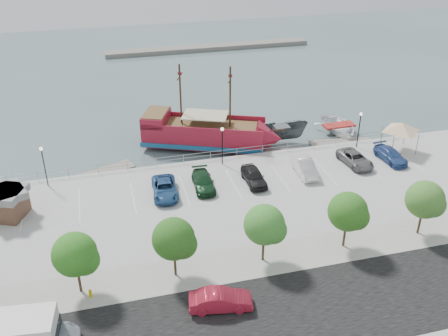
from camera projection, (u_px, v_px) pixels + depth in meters
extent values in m
plane|color=#485A5C|center=(239.00, 203.00, 48.81)|extent=(160.00, 160.00, 0.00)
cube|color=black|center=(304.00, 311.00, 34.75)|extent=(100.00, 8.00, 0.04)
cube|color=gray|center=(274.00, 258.00, 39.84)|extent=(100.00, 4.00, 0.05)
cylinder|color=gray|center=(219.00, 151.00, 54.50)|extent=(50.00, 0.06, 0.06)
cylinder|color=gray|center=(219.00, 154.00, 54.69)|extent=(50.00, 0.06, 0.06)
cube|color=slate|center=(209.00, 48.00, 97.55)|extent=(40.00, 3.00, 0.80)
cube|color=maroon|center=(204.00, 134.00, 58.93)|extent=(14.71, 9.59, 2.29)
cube|color=#16507E|center=(204.00, 140.00, 59.29)|extent=(15.06, 9.94, 0.53)
cone|color=maroon|center=(270.00, 138.00, 57.95)|extent=(4.26, 5.00, 4.23)
cube|color=maroon|center=(156.00, 118.00, 58.80)|extent=(4.16, 5.10, 1.24)
cube|color=brown|center=(156.00, 113.00, 58.49)|extent=(3.86, 4.70, 0.11)
cube|color=brown|center=(208.00, 125.00, 58.30)|extent=(12.07, 8.07, 0.13)
cube|color=maroon|center=(207.00, 116.00, 60.07)|extent=(13.05, 5.70, 0.62)
cube|color=maroon|center=(200.00, 130.00, 56.39)|extent=(13.05, 5.70, 0.62)
cylinder|color=#382111|center=(230.00, 98.00, 56.26)|extent=(0.28, 0.28, 7.23)
cylinder|color=#382111|center=(180.00, 95.00, 56.98)|extent=(0.28, 0.28, 7.23)
cylinder|color=#382111|center=(230.00, 79.00, 55.20)|extent=(1.15, 2.48, 0.12)
cylinder|color=#382111|center=(180.00, 76.00, 55.92)|extent=(1.15, 2.48, 0.12)
cube|color=beige|center=(205.00, 115.00, 57.72)|extent=(6.02, 5.09, 0.11)
cylinder|color=#382111|center=(275.00, 130.00, 57.37)|extent=(2.08, 0.99, 0.52)
imported|color=#3F4448|center=(281.00, 134.00, 60.10)|extent=(6.60, 3.33, 2.44)
imported|color=white|center=(338.00, 128.00, 62.89)|extent=(5.04, 6.88, 1.39)
cube|color=gray|center=(103.00, 173.00, 53.68)|extent=(7.20, 4.49, 0.40)
cube|color=gray|center=(275.00, 152.00, 58.14)|extent=(6.70, 2.83, 0.37)
cube|color=gray|center=(341.00, 144.00, 60.02)|extent=(7.79, 3.20, 0.43)
cube|color=brown|center=(7.00, 206.00, 44.57)|extent=(3.78, 3.78, 2.12)
cube|color=slate|center=(4.00, 194.00, 43.94)|extent=(4.28, 4.28, 0.67)
cylinder|color=slate|center=(381.00, 136.00, 57.24)|extent=(0.09, 0.09, 2.43)
cylinder|color=slate|center=(405.00, 134.00, 57.61)|extent=(0.09, 0.09, 2.43)
cylinder|color=slate|center=(393.00, 147.00, 54.74)|extent=(0.09, 0.09, 2.43)
cylinder|color=slate|center=(417.00, 145.00, 55.12)|extent=(0.09, 0.09, 2.43)
pyramid|color=silver|center=(402.00, 123.00, 55.14)|extent=(5.13, 5.13, 1.00)
imported|color=#B61D33|center=(221.00, 300.00, 34.64)|extent=(4.63, 2.25, 1.46)
cylinder|color=#EBA300|center=(90.00, 294.00, 35.81)|extent=(0.22, 0.22, 0.55)
sphere|color=#EBA300|center=(90.00, 291.00, 35.67)|extent=(0.24, 0.24, 0.24)
cylinder|color=black|center=(45.00, 168.00, 48.84)|extent=(0.12, 0.12, 4.00)
sphere|color=#FFF2CC|center=(41.00, 149.00, 47.84)|extent=(0.36, 0.36, 0.36)
cylinder|color=black|center=(222.00, 147.00, 52.89)|extent=(0.12, 0.12, 4.00)
sphere|color=#FFF2CC|center=(222.00, 129.00, 51.89)|extent=(0.36, 0.36, 0.36)
cylinder|color=black|center=(359.00, 131.00, 56.49)|extent=(0.12, 0.12, 4.00)
sphere|color=#FFF2CC|center=(361.00, 114.00, 55.49)|extent=(0.36, 0.36, 0.36)
cylinder|color=#473321|center=(79.00, 280.00, 35.95)|extent=(0.20, 0.20, 2.20)
sphere|color=#28621A|center=(75.00, 254.00, 34.85)|extent=(3.20, 3.20, 3.20)
sphere|color=#28621A|center=(84.00, 260.00, 34.92)|extent=(2.20, 2.20, 2.20)
cylinder|color=#473321|center=(175.00, 264.00, 37.52)|extent=(0.20, 0.20, 2.20)
sphere|color=#245217|center=(174.00, 239.00, 36.42)|extent=(3.20, 3.20, 3.20)
sphere|color=#245217|center=(183.00, 244.00, 36.49)|extent=(2.20, 2.20, 2.20)
cylinder|color=#473321|center=(263.00, 249.00, 39.10)|extent=(0.20, 0.20, 2.20)
sphere|color=#326F26|center=(264.00, 225.00, 38.00)|extent=(3.20, 3.20, 3.20)
sphere|color=#326F26|center=(273.00, 230.00, 38.07)|extent=(2.20, 2.20, 2.20)
cylinder|color=#473321|center=(344.00, 235.00, 40.67)|extent=(0.20, 0.20, 2.20)
sphere|color=#295C1A|center=(348.00, 212.00, 39.57)|extent=(3.20, 3.20, 3.20)
sphere|color=#295C1A|center=(356.00, 217.00, 39.64)|extent=(2.20, 2.20, 2.20)
cylinder|color=#473321|center=(420.00, 223.00, 42.25)|extent=(0.20, 0.20, 2.20)
sphere|color=#3A6826|center=(425.00, 200.00, 41.15)|extent=(3.20, 3.20, 3.20)
sphere|color=#3A6826|center=(433.00, 205.00, 41.22)|extent=(2.20, 2.20, 2.20)
imported|color=#275184|center=(165.00, 189.00, 47.95)|extent=(2.63, 5.15, 1.39)
imported|color=#173D20|center=(203.00, 182.00, 49.11)|extent=(2.13, 4.77, 1.36)
imported|color=black|center=(254.00, 176.00, 49.91)|extent=(1.86, 4.48, 1.52)
imported|color=white|center=(305.00, 167.00, 51.61)|extent=(1.91, 4.85, 1.57)
imported|color=slate|center=(355.00, 159.00, 53.41)|extent=(2.71, 5.04, 1.34)
imported|color=#2F4D8A|center=(391.00, 155.00, 54.18)|extent=(2.23, 4.77, 1.35)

